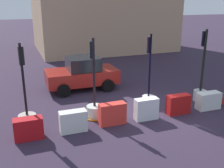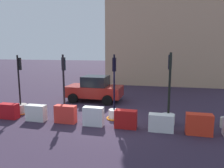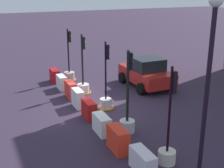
% 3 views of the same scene
% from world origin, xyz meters
% --- Properties ---
extents(ground_plane, '(120.00, 120.00, 0.00)m').
position_xyz_m(ground_plane, '(0.00, 0.00, 0.00)').
color(ground_plane, '#322639').
extents(traffic_light_0, '(0.88, 0.88, 3.31)m').
position_xyz_m(traffic_light_0, '(-5.47, 0.16, 0.49)').
color(traffic_light_0, '#B6A99F').
rests_on(traffic_light_0, ground_plane).
extents(traffic_light_1, '(0.93, 0.93, 3.35)m').
position_xyz_m(traffic_light_1, '(-2.75, 0.14, 0.52)').
color(traffic_light_1, silver).
rests_on(traffic_light_1, ground_plane).
extents(traffic_light_2, '(0.81, 0.81, 3.36)m').
position_xyz_m(traffic_light_2, '(-0.07, 0.38, 0.55)').
color(traffic_light_2, silver).
rests_on(traffic_light_2, ground_plane).
extents(traffic_light_3, '(0.64, 0.64, 3.47)m').
position_xyz_m(traffic_light_3, '(2.67, 0.15, 0.69)').
color(traffic_light_3, silver).
rests_on(traffic_light_3, ground_plane).
extents(construction_barrier_0, '(1.02, 0.46, 0.80)m').
position_xyz_m(construction_barrier_0, '(-5.49, -0.80, 0.40)').
color(construction_barrier_0, red).
rests_on(construction_barrier_0, ground_plane).
extents(construction_barrier_1, '(1.03, 0.44, 0.82)m').
position_xyz_m(construction_barrier_1, '(-3.88, -0.81, 0.41)').
color(construction_barrier_1, silver).
rests_on(construction_barrier_1, ground_plane).
extents(construction_barrier_2, '(1.07, 0.43, 0.88)m').
position_xyz_m(construction_barrier_2, '(-2.28, -0.75, 0.44)').
color(construction_barrier_2, red).
rests_on(construction_barrier_2, ground_plane).
extents(construction_barrier_3, '(0.98, 0.41, 0.91)m').
position_xyz_m(construction_barrier_3, '(-0.81, -0.83, 0.45)').
color(construction_barrier_3, white).
rests_on(construction_barrier_3, ground_plane).
extents(construction_barrier_4, '(1.03, 0.44, 0.85)m').
position_xyz_m(construction_barrier_4, '(0.75, -0.82, 0.43)').
color(construction_barrier_4, '#B21615').
rests_on(construction_barrier_4, ground_plane).
extents(construction_barrier_5, '(1.10, 0.48, 0.78)m').
position_xyz_m(construction_barrier_5, '(2.34, -0.86, 0.39)').
color(construction_barrier_5, silver).
rests_on(construction_barrier_5, ground_plane).
extents(car_red_compact, '(3.89, 2.32, 1.78)m').
position_xyz_m(car_red_compact, '(-2.26, 4.00, 0.86)').
color(car_red_compact, maroon).
rests_on(car_red_compact, ground_plane).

